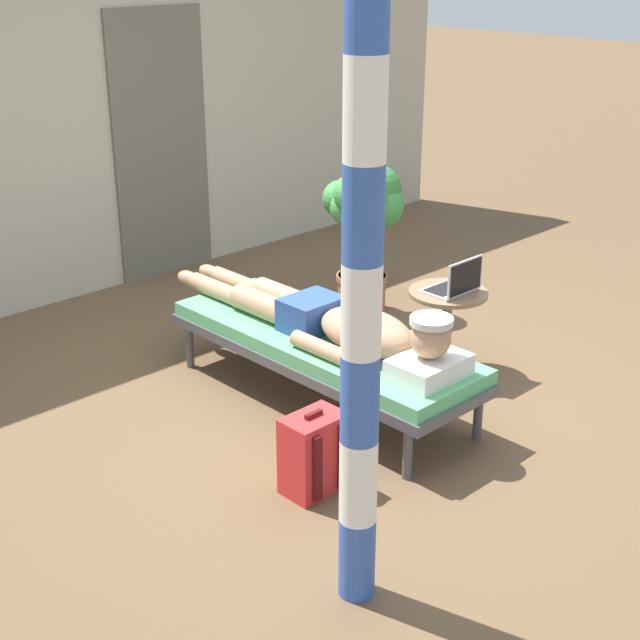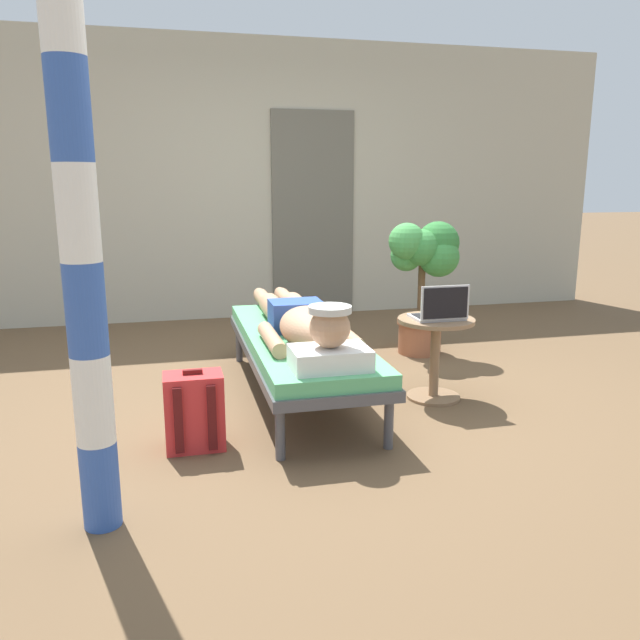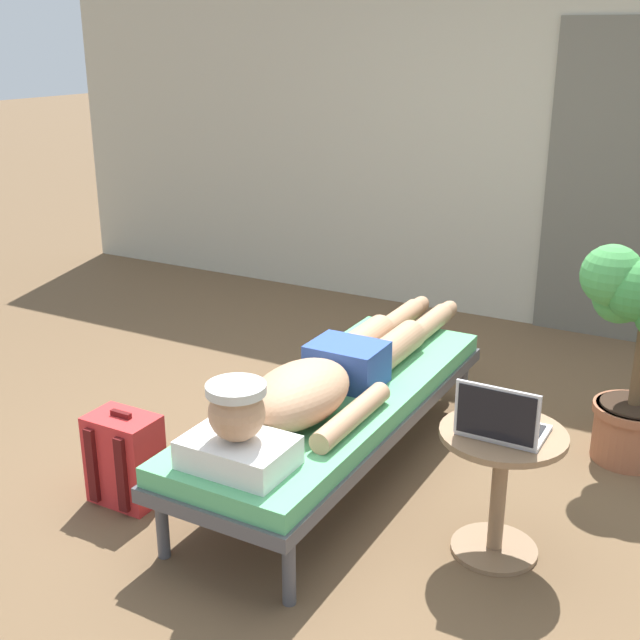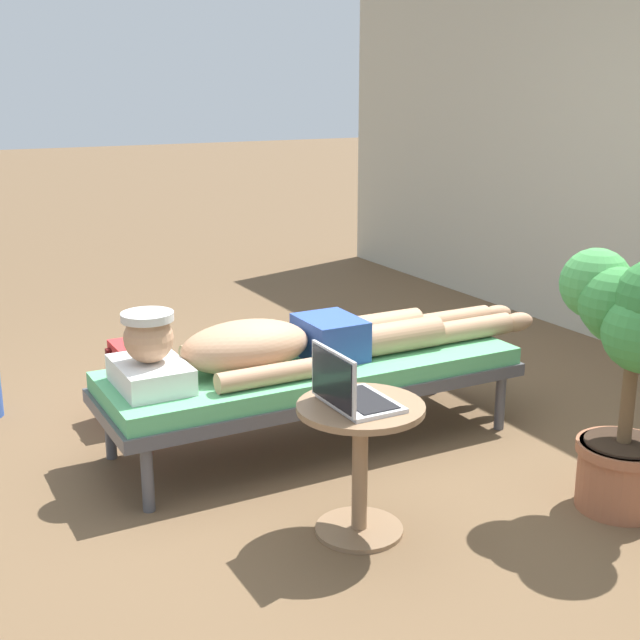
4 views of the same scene
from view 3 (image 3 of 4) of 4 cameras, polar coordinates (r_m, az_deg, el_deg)
name	(u,v)px [view 3 (image 3 of 4)]	position (r m, az deg, el deg)	size (l,w,h in m)	color
ground_plane	(356,489)	(3.72, 2.57, -11.78)	(40.00, 40.00, 0.00)	brown
house_wall_back	(518,125)	(5.78, 13.74, 13.13)	(7.60, 0.20, 2.70)	#B2AD99
house_door_panel	(612,185)	(5.58, 19.81, 8.90)	(0.84, 0.03, 2.04)	#625F54
lounge_chair	(337,405)	(3.69, 1.22, -5.96)	(0.67, 2.00, 0.42)	#4C4C51
person_reclining	(326,378)	(3.53, 0.41, -4.08)	(0.53, 2.17, 0.33)	white
side_table	(500,471)	(3.22, 12.53, -10.30)	(0.48, 0.48, 0.52)	#8C6B4C
laptop	(501,423)	(3.07, 12.55, -7.06)	(0.31, 0.24, 0.23)	silver
backpack	(126,459)	(3.65, -13.47, -9.46)	(0.30, 0.26, 0.42)	red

